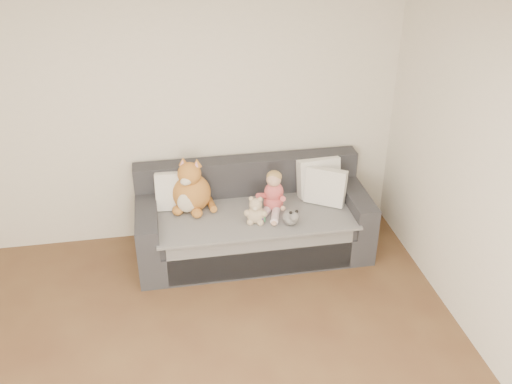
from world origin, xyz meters
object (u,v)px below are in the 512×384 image
sofa (253,222)px  sippy_cup (260,218)px  toddler (273,195)px  plush_cat (191,190)px  teddy_bear (256,212)px

sofa → sippy_cup: sofa is taller
toddler → sippy_cup: size_ratio=4.03×
sofa → plush_cat: plush_cat is taller
sofa → plush_cat: size_ratio=3.97×
toddler → sippy_cup: toddler is taller
toddler → plush_cat: size_ratio=0.74×
toddler → teddy_bear: 0.27m
sofa → toddler: toddler is taller
sofa → teddy_bear: bearing=-93.5°
plush_cat → sofa: bearing=16.3°
toddler → sippy_cup: bearing=-103.9°
sofa → plush_cat: (-0.57, 0.08, 0.37)m
teddy_bear → sippy_cup: teddy_bear is taller
sippy_cup → toddler: bearing=51.7°
plush_cat → teddy_bear: 0.66m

